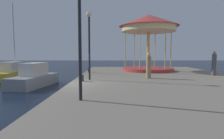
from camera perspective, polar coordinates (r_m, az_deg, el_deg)
ground_plane at (r=11.21m, az=-12.98°, el=-8.12°), size 120.00×120.00×0.00m
quay_dock at (r=11.48m, az=18.57°, el=-5.92°), size 12.26×26.67×0.80m
sailboat_yellow at (r=20.99m, az=-28.34°, el=-0.76°), size 1.69×5.32×7.56m
motorboat_grey at (r=15.40m, az=-22.83°, el=-2.37°), size 2.58×4.83×1.80m
carousel at (r=19.07m, az=11.18°, el=12.17°), size 5.87×5.87×5.54m
lamp_post_mid_promenade at (r=6.90m, az=-9.99°, el=16.63°), size 0.36×0.36×4.59m
lamp_post_far_end at (r=12.14m, az=-7.05°, el=10.91°), size 0.36×0.36×4.37m
bollard_south at (r=11.64m, az=-9.30°, el=-2.58°), size 0.24×0.24×0.40m
bollard_north at (r=17.12m, az=-7.10°, el=-0.20°), size 0.24×0.24×0.40m
person_mid_promenade at (r=13.06m, az=11.22°, el=0.94°), size 0.34×0.34×1.76m
person_near_carousel at (r=16.61m, az=28.93°, el=1.52°), size 0.34×0.34×1.92m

